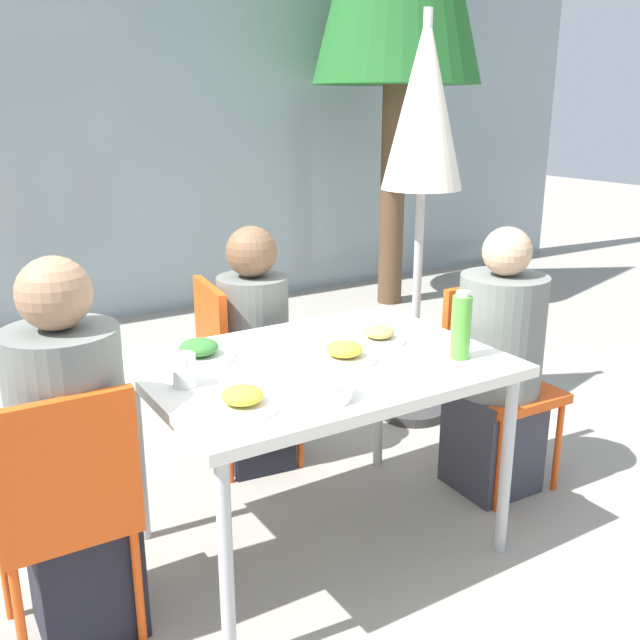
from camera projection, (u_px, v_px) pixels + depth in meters
ground_plane at (320, 543)px, 2.76m from camera, size 24.00×24.00×0.00m
building_facade at (67, 121)px, 5.15m from camera, size 10.00×0.20×3.00m
dining_table at (320, 376)px, 2.56m from camera, size 1.24×0.91×0.76m
chair_left at (64, 501)px, 2.09m from camera, size 0.41×0.41×0.88m
person_left at (73, 465)px, 2.16m from camera, size 0.34×0.34×1.23m
chair_right at (493, 369)px, 3.12m from camera, size 0.41×0.41×0.88m
person_right at (498, 372)px, 3.02m from camera, size 0.36×0.36×1.16m
chair_far at (234, 359)px, 3.24m from camera, size 0.45×0.45×0.88m
person_far at (254, 355)px, 3.22m from camera, size 0.32×0.32×1.13m
closed_umbrella at (424, 121)px, 3.44m from camera, size 0.40×0.40×2.05m
plate_0 at (344, 353)px, 2.54m from camera, size 0.24×0.24×0.07m
plate_1 at (243, 400)px, 2.14m from camera, size 0.23×0.23×0.07m
plate_2 at (379, 336)px, 2.73m from camera, size 0.21×0.21×0.06m
plate_3 at (199, 351)px, 2.55m from camera, size 0.26×0.26×0.07m
bottle at (461, 326)px, 2.53m from camera, size 0.07×0.07×0.25m
drinking_cup at (184, 370)px, 2.29m from camera, size 0.08×0.08×0.11m
salad_bowl at (325, 389)px, 2.20m from camera, size 0.17×0.17×0.06m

